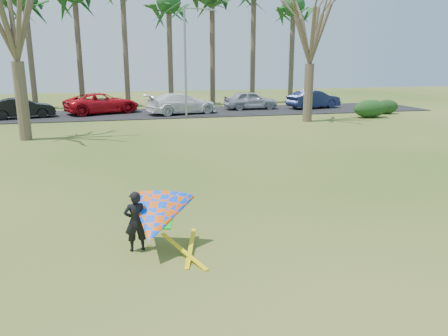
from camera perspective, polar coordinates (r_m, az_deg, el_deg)
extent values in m
plane|color=#1F4D11|center=(11.79, 2.34, -7.51)|extent=(100.00, 100.00, 0.00)
cube|color=black|center=(35.91, -8.86, 7.07)|extent=(46.00, 7.00, 0.06)
cylinder|color=#4B3A2D|center=(42.09, -23.94, 13.18)|extent=(0.48, 0.48, 9.00)
cylinder|color=#47392B|center=(41.62, -18.41, 14.14)|extent=(0.48, 0.48, 9.70)
cylinder|color=#4C3B2D|center=(41.54, -12.76, 14.98)|extent=(0.48, 0.48, 10.40)
cylinder|color=#4C3D2D|center=(41.83, -7.05, 14.25)|extent=(0.48, 0.48, 9.00)
ellipsoid|color=#174019|center=(42.12, -7.26, 20.79)|extent=(4.84, 4.84, 3.08)
cylinder|color=#473B2A|center=(42.50, -1.52, 14.81)|extent=(0.48, 0.48, 9.70)
cylinder|color=#4E3F2E|center=(43.54, 3.81, 15.23)|extent=(0.48, 0.48, 10.40)
cylinder|color=#493D2C|center=(44.89, 8.82, 14.18)|extent=(0.48, 0.48, 9.00)
ellipsoid|color=#194518|center=(45.16, 9.07, 20.27)|extent=(4.84, 4.84, 3.08)
cylinder|color=#4C3C2D|center=(26.08, -24.88, 7.91)|extent=(0.64, 0.64, 4.20)
cylinder|color=brown|center=(31.46, 10.95, 9.60)|extent=(0.64, 0.64, 3.99)
cylinder|color=gray|center=(32.91, -5.07, 13.48)|extent=(0.16, 0.16, 8.00)
cylinder|color=gray|center=(33.26, -3.41, 20.08)|extent=(2.00, 0.10, 0.10)
cube|color=gray|center=(33.45, -1.62, 19.97)|extent=(0.40, 0.18, 0.12)
ellipsoid|color=#153814|center=(34.86, 18.57, 7.35)|extent=(2.67, 1.21, 1.33)
ellipsoid|color=#143312|center=(37.62, 20.45, 7.50)|extent=(2.05, 0.96, 1.14)
imported|color=black|center=(35.60, -24.86, 7.12)|extent=(4.72, 2.57, 1.48)
imported|color=red|center=(36.49, -15.61, 8.16)|extent=(6.40, 4.62, 1.62)
imported|color=white|center=(35.09, -5.52, 8.40)|extent=(6.01, 3.54, 1.63)
imported|color=#A6A9B4|center=(38.21, 3.48, 8.85)|extent=(4.59, 1.89, 1.56)
imported|color=#19234C|center=(39.68, 11.63, 8.80)|extent=(5.04, 2.67, 1.58)
imported|color=black|center=(10.28, -11.48, -6.84)|extent=(0.56, 0.41, 1.43)
cone|color=#054AFF|center=(10.02, -8.87, -6.46)|extent=(2.13, 2.39, 2.02)
cube|color=#0CBF19|center=(9.98, -8.12, -6.84)|extent=(0.62, 0.60, 0.24)
cube|color=yellow|center=(10.08, -5.32, -11.37)|extent=(0.85, 1.66, 0.28)
cube|color=yellow|center=(10.29, -4.37, -10.81)|extent=(0.56, 1.76, 0.22)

